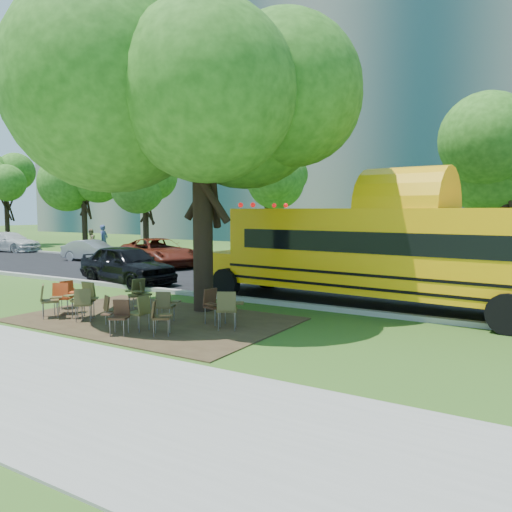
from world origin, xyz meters
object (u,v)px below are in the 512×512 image
Objects in this scene: chair_0 at (63,295)px; black_car at (127,264)px; chair_6 at (141,309)px; chair_13 at (228,306)px; pedestrian_b at (91,241)px; chair_1 at (48,298)px; chair_12 at (213,303)px; school_bus at (402,252)px; bg_car_red at (158,253)px; chair_2 at (84,301)px; chair_11 at (166,304)px; chair_9 at (136,293)px; chair_5 at (119,314)px; chair_3 at (84,296)px; chair_7 at (159,314)px; bg_car_silver at (92,251)px; chair_8 at (66,291)px; chair_10 at (140,291)px; chair_4 at (112,307)px; main_tree at (202,104)px; pedestrian_a at (104,240)px.

chair_0 is 5.83m from black_car.
chair_0 reaches higher than chair_6.
pedestrian_b reaches higher than chair_13.
chair_1 is 4.47m from chair_12.
black_car is (-10.55, -0.21, -0.92)m from school_bus.
black_car is 5.94m from bg_car_red.
chair_2 is 1.06× the size of chair_11.
chair_9 is 3.05m from chair_12.
chair_5 is 0.97× the size of chair_11.
chair_1 reaches higher than chair_9.
chair_12 is 0.75m from chair_13.
bg_car_red is (-6.67, 10.26, 0.12)m from chair_3.
chair_3 is at bearing -46.77° from chair_5.
bg_car_silver is at bearing -161.12° from chair_7.
chair_7 is 24.10m from pedestrian_b.
chair_2 is at bearing -46.25° from chair_0.
chair_1 is at bearing -136.80° from chair_8.
chair_10 is at bearing -104.47° from chair_3.
chair_4 is at bearing -43.78° from chair_12.
chair_9 is at bearing -62.62° from chair_10.
black_car reaches higher than chair_4.
black_car reaches higher than chair_2.
bg_car_silver is at bearing 23.97° from pedestrian_b.
chair_9 is (-1.78, 2.38, -0.00)m from chair_5.
chair_7 is at bearing -119.80° from black_car.
black_car is at bearing 154.94° from main_tree.
chair_3 is at bearing -131.95° from chair_7.
chair_11 is (-4.67, -4.66, -1.17)m from school_bus.
school_bus reaches higher than chair_8.
chair_11 is at bearing 156.33° from chair_13.
school_bus reaches higher than bg_car_silver.
chair_1 is 3.10m from chair_6.
chair_13 is at bearing -167.52° from chair_3.
bg_car_red is (-8.95, 10.51, 0.19)m from chair_6.
chair_10 is 0.17× the size of bg_car_red.
pedestrian_a reaches higher than bg_car_red.
chair_0 reaches higher than chair_10.
school_bus is 7.87m from chair_5.
chair_3 is at bearing -135.75° from bg_car_silver.
chair_4 is 0.48× the size of pedestrian_b.
chair_7 is at bearing -143.09° from pedestrian_a.
chair_5 is at bearing -169.09° from chair_13.
chair_10 is at bearing -127.19° from chair_9.
bg_car_silver is at bearing -110.55° from chair_12.
chair_2 reaches higher than chair_6.
bg_car_silver reaches higher than chair_10.
chair_0 is 3.83m from chair_7.
black_car reaches higher than chair_8.
pedestrian_a is at bearing 47.93° from chair_6.
chair_11 is at bearing -117.13° from black_car.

